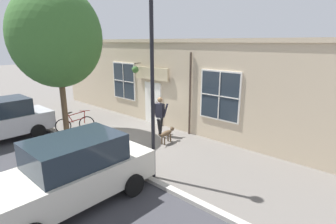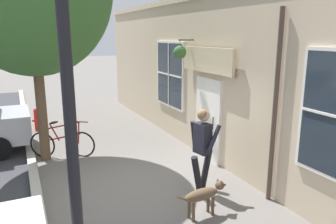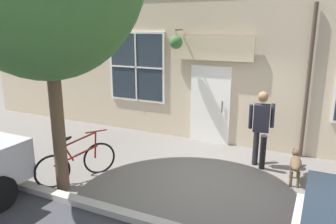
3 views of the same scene
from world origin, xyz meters
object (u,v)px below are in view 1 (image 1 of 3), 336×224
(pedestrian_walking, at_px, (160,112))
(fire_hydrant, at_px, (39,114))
(street_tree_by_curb, at_px, (56,39))
(parked_car_mid_block, at_px, (71,172))
(street_lamp, at_px, (152,62))
(leaning_bicycle, at_px, (75,124))
(dog_on_leash, at_px, (167,133))

(pedestrian_walking, bearing_deg, fire_hydrant, -66.28)
(street_tree_by_curb, bearing_deg, parked_car_mid_block, 64.92)
(street_tree_by_curb, xyz_separation_m, parked_car_mid_block, (2.40, 5.12, -3.30))
(street_tree_by_curb, bearing_deg, pedestrian_walking, 130.58)
(street_lamp, distance_m, fire_hydrant, 9.20)
(leaning_bicycle, bearing_deg, pedestrian_walking, 125.11)
(pedestrian_walking, height_order, fire_hydrant, pedestrian_walking)
(dog_on_leash, xyz_separation_m, leaning_bicycle, (1.86, -4.08, -0.03))
(leaning_bicycle, relative_size, parked_car_mid_block, 0.36)
(pedestrian_walking, bearing_deg, leaning_bicycle, -54.89)
(dog_on_leash, distance_m, street_tree_by_curb, 6.01)
(pedestrian_walking, xyz_separation_m, dog_on_leash, (0.44, 0.81, -0.65))
(leaning_bicycle, bearing_deg, parked_car_mid_block, 60.80)
(street_lamp, height_order, fire_hydrant, street_lamp)
(street_tree_by_curb, xyz_separation_m, leaning_bicycle, (-0.48, -0.03, -3.80))
(dog_on_leash, relative_size, fire_hydrant, 1.43)
(parked_car_mid_block, bearing_deg, pedestrian_walking, -160.01)
(dog_on_leash, relative_size, leaning_bicycle, 0.71)
(parked_car_mid_block, height_order, fire_hydrant, parked_car_mid_block)
(fire_hydrant, bearing_deg, street_lamp, 89.29)
(leaning_bicycle, xyz_separation_m, fire_hydrant, (0.43, -2.94, 0.02))
(dog_on_leash, height_order, street_lamp, street_lamp)
(pedestrian_walking, relative_size, dog_on_leash, 1.59)
(dog_on_leash, bearing_deg, street_tree_by_curb, -60.02)
(street_tree_by_curb, xyz_separation_m, fire_hydrant, (-0.05, -2.97, -3.78))
(leaning_bicycle, xyz_separation_m, parked_car_mid_block, (2.87, 5.14, 0.50))
(street_lamp, bearing_deg, dog_on_leash, -145.64)
(street_tree_by_curb, bearing_deg, dog_on_leash, 119.98)
(pedestrian_walking, xyz_separation_m, leaning_bicycle, (2.29, -3.26, -0.68))
(dog_on_leash, bearing_deg, leaning_bicycle, -65.50)
(pedestrian_walking, height_order, dog_on_leash, pedestrian_walking)
(dog_on_leash, distance_m, leaning_bicycle, 4.48)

